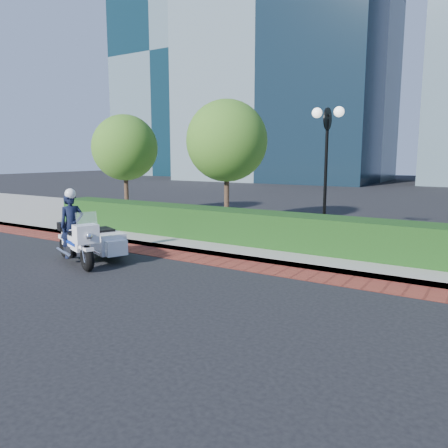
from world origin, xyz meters
The scene contains 10 objects.
ground centered at (0.00, 0.00, 0.00)m, with size 120.00×120.00×0.00m, color black.
brick_strip centered at (0.00, 1.50, 0.01)m, with size 60.00×1.00×0.01m, color maroon.
sidewalk centered at (0.00, 6.00, 0.07)m, with size 60.00×8.00×0.15m, color gray.
hedge_main centered at (0.00, 3.60, 0.65)m, with size 18.00×1.20×1.00m, color black.
lamppost centered at (1.00, 5.20, 2.96)m, with size 1.02×0.70×4.21m.
tree_a centered at (-9.00, 6.50, 3.22)m, with size 3.00×3.00×4.58m.
tree_b centered at (-3.50, 6.50, 3.43)m, with size 3.20×3.20×4.89m.
tower_left centered at (-16.00, 40.00, 20.00)m, with size 22.00×16.00×40.00m, color black.
tower_far_left centered at (-36.00, 46.00, 17.00)m, with size 16.00×14.00×34.00m, color black.
police_motorcycle centered at (-3.69, -0.40, 0.69)m, with size 2.38×2.20×2.02m.
Camera 1 is at (5.66, -8.28, 2.88)m, focal length 35.00 mm.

